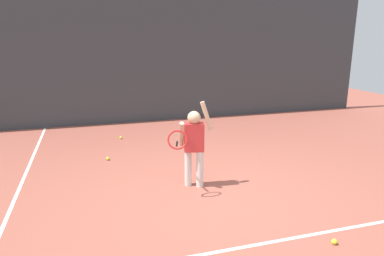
% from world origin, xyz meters
% --- Properties ---
extents(ground_plane, '(20.00, 20.00, 0.00)m').
position_xyz_m(ground_plane, '(0.00, 0.00, 0.00)').
color(ground_plane, '#9E5142').
extents(court_line_baseline, '(9.00, 0.05, 0.00)m').
position_xyz_m(court_line_baseline, '(0.00, -1.27, 0.00)').
color(court_line_baseline, white).
rests_on(court_line_baseline, ground).
extents(court_line_sideline, '(0.05, 9.00, 0.00)m').
position_xyz_m(court_line_sideline, '(-2.78, 1.00, 0.00)').
color(court_line_sideline, white).
rests_on(court_line_sideline, ground).
extents(back_fence_windscreen, '(13.16, 0.08, 3.50)m').
position_xyz_m(back_fence_windscreen, '(0.00, 5.11, 1.75)').
color(back_fence_windscreen, '#383D42').
rests_on(back_fence_windscreen, ground).
extents(fence_post_1, '(0.09, 0.09, 3.65)m').
position_xyz_m(fence_post_1, '(0.00, 5.17, 1.83)').
color(fence_post_1, slate).
rests_on(fence_post_1, ground).
extents(fence_post_2, '(0.09, 0.09, 3.65)m').
position_xyz_m(fence_post_2, '(6.43, 5.17, 1.83)').
color(fence_post_2, slate).
rests_on(fence_post_2, ground).
extents(tennis_player, '(0.80, 0.57, 1.35)m').
position_xyz_m(tennis_player, '(-0.16, 0.48, 0.73)').
color(tennis_player, silver).
rests_on(tennis_player, ground).
extents(tennis_ball_0, '(0.07, 0.07, 0.07)m').
position_xyz_m(tennis_ball_0, '(-1.00, 3.48, 0.03)').
color(tennis_ball_0, '#CCE033').
rests_on(tennis_ball_0, ground).
extents(tennis_ball_1, '(0.07, 0.07, 0.07)m').
position_xyz_m(tennis_ball_1, '(-1.38, 2.09, 0.03)').
color(tennis_ball_1, '#CCE033').
rests_on(tennis_ball_1, ground).
extents(tennis_ball_2, '(0.07, 0.07, 0.07)m').
position_xyz_m(tennis_ball_2, '(0.90, -1.51, 0.03)').
color(tennis_ball_2, '#CCE033').
rests_on(tennis_ball_2, ground).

